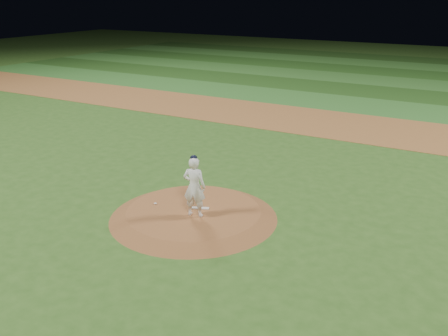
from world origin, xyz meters
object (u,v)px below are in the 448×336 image
Objects in this scene: pitchers_mound at (194,214)px; rosin_bag at (155,203)px; pitching_rubber at (200,208)px; pitcher_on_mound at (194,187)px.

pitchers_mound is 53.29× the size of rosin_bag.
pitcher_on_mound is at bearing -97.70° from pitching_rubber.
rosin_bag is 1.91m from pitcher_on_mound.
pitchers_mound is at bearing 129.55° from pitcher_on_mound.
rosin_bag reaches higher than pitching_rubber.
pitcher_on_mound is at bearing -50.45° from pitchers_mound.
rosin_bag is (-1.38, -0.24, 0.15)m from pitchers_mound.
pitcher_on_mound is at bearing -2.68° from rosin_bag.
pitchers_mound is 0.29m from pitching_rubber.
pitcher_on_mound is (1.64, -0.08, 0.97)m from rosin_bag.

